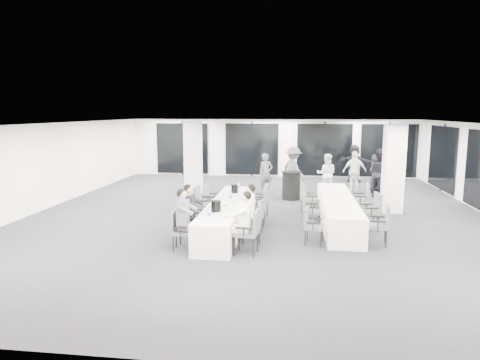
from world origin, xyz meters
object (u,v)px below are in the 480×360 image
object	(u,v)px
standing_guest_b	(327,171)
ice_bucket_near	(216,206)
banquet_table_side	(338,211)
chair_main_left_near	(179,228)
chair_main_left_second	(185,219)
standing_guest_a	(266,170)
chair_main_right_near	(250,229)
chair_side_right_mid	(372,209)
ice_bucket_far	(235,189)
chair_side_right_far	(363,197)
chair_main_left_far	(210,197)
chair_main_right_second	(254,220)
chair_main_right_fourth	(260,204)
chair_main_right_mid	(256,215)
chair_side_left_near	(311,224)
chair_main_left_fourth	(202,202)
standing_guest_d	(355,168)
chair_main_left_mid	(193,214)
standing_guest_c	(293,166)
banquet_table_main	(227,216)
chair_side_right_near	(381,222)
chair_side_left_far	(307,197)
standing_guest_e	(376,171)
chair_main_right_far	(262,198)
chair_side_left_mid	(309,208)
standing_guest_h	(379,170)
cocktail_table	(291,185)
standing_guest_f	(354,161)
standing_guest_g	(188,162)

from	to	relation	value
standing_guest_b	ice_bucket_near	bearing A→B (deg)	69.02
banquet_table_side	chair_main_left_near	xyz separation A→B (m)	(-3.87, -2.87, 0.13)
chair_main_left_second	standing_guest_a	xyz separation A→B (m)	(1.51, 6.72, 0.31)
chair_main_right_near	chair_side_right_mid	size ratio (longest dim) A/B	1.01
ice_bucket_far	standing_guest_a	bearing A→B (deg)	80.70
chair_side_right_mid	chair_side_right_far	xyz separation A→B (m)	(-0.00, 1.62, -0.01)
chair_main_left_second	chair_main_right_near	world-z (taller)	chair_main_right_near
chair_main_left_far	chair_main_right_second	size ratio (longest dim) A/B	0.95
chair_main_right_fourth	standing_guest_b	distance (m)	5.42
chair_main_right_mid	chair_side_left_near	bearing A→B (deg)	-102.17
chair_main_left_fourth	standing_guest_d	size ratio (longest dim) A/B	0.57
chair_main_left_mid	chair_main_left_far	distance (m)	2.20
banquet_table_side	standing_guest_c	world-z (taller)	standing_guest_c
banquet_table_side	chair_side_right_far	xyz separation A→B (m)	(0.84, 1.03, 0.20)
banquet_table_main	chair_side_left_near	bearing A→B (deg)	-25.22
banquet_table_main	standing_guest_b	bearing A→B (deg)	61.35
chair_side_right_far	chair_side_right_near	bearing A→B (deg)	-177.41
chair_main_left_second	chair_side_right_far	size ratio (longest dim) A/B	1.00
chair_main_right_mid	chair_side_left_far	world-z (taller)	chair_side_left_far
chair_main_right_mid	standing_guest_e	bearing A→B (deg)	-21.11
chair_main_left_fourth	chair_side_right_near	world-z (taller)	chair_main_left_fourth
chair_main_right_second	chair_main_right_mid	size ratio (longest dim) A/B	1.05
chair_main_right_far	standing_guest_e	world-z (taller)	standing_guest_e
chair_main_left_fourth	chair_main_right_far	size ratio (longest dim) A/B	1.03
chair_main_left_mid	standing_guest_b	bearing A→B (deg)	140.86
chair_main_left_fourth	standing_guest_d	distance (m)	7.57
banquet_table_main	chair_main_right_mid	size ratio (longest dim) A/B	5.51
chair_main_left_mid	chair_side_left_mid	world-z (taller)	chair_side_left_mid
chair_main_right_mid	standing_guest_a	distance (m)	5.88
chair_main_left_near	chair_main_left_second	xyz separation A→B (m)	(-0.01, 0.60, 0.06)
standing_guest_h	chair_main_right_second	bearing A→B (deg)	104.33
standing_guest_h	chair_side_right_mid	bearing A→B (deg)	125.30
chair_main_left_mid	chair_side_left_mid	size ratio (longest dim) A/B	0.92
chair_main_left_far	chair_side_left_near	world-z (taller)	chair_main_left_far
chair_main_left_far	standing_guest_h	xyz separation A→B (m)	(5.77, 3.41, 0.51)
standing_guest_a	chair_main_left_fourth	bearing A→B (deg)	-136.08
standing_guest_b	chair_main_right_near	bearing A→B (deg)	77.84
chair_side_right_mid	standing_guest_d	size ratio (longest dim) A/B	0.56
cocktail_table	standing_guest_d	distance (m)	3.27
chair_side_right_near	standing_guest_f	distance (m)	9.51
standing_guest_d	standing_guest_h	xyz separation A→B (m)	(0.74, -1.17, 0.12)
standing_guest_e	standing_guest_b	bearing A→B (deg)	102.36
chair_main_right_far	standing_guest_g	size ratio (longest dim) A/B	0.56
banquet_table_side	chair_main_right_far	bearing A→B (deg)	167.63
standing_guest_e	banquet_table_side	bearing A→B (deg)	159.24
standing_guest_b	standing_guest_c	size ratio (longest dim) A/B	0.87
chair_main_right_second	chair_side_left_near	size ratio (longest dim) A/B	1.08
chair_main_right_fourth	chair_side_right_mid	xyz separation A→B (m)	(3.04, -0.21, -0.00)
chair_main_left_fourth	chair_side_left_far	xyz separation A→B (m)	(3.05, 1.27, -0.04)
banquet_table_side	standing_guest_f	size ratio (longest dim) A/B	2.58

